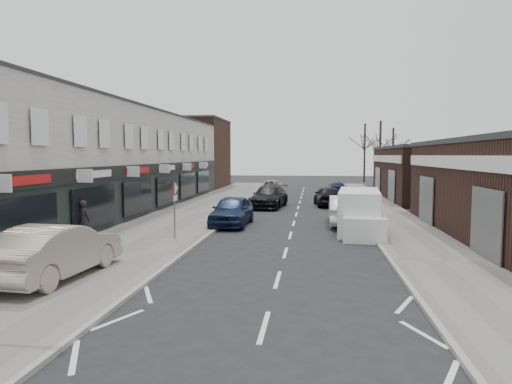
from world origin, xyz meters
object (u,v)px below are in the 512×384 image
(parked_car_right_b, at_px, (328,196))
(warning_sign, at_px, (175,193))
(parked_car_left_b, at_px, (269,197))
(white_van, at_px, (359,213))
(parked_car_right_c, at_px, (337,188))
(parked_car_right_a, at_px, (345,210))
(parked_car_left_a, at_px, (232,211))
(parked_car_left_c, at_px, (271,187))
(pedestrian, at_px, (84,219))
(sedan_on_pavement, at_px, (57,251))

(parked_car_right_b, bearing_deg, warning_sign, 59.00)
(warning_sign, xyz_separation_m, parked_car_left_b, (2.96, 13.86, -1.40))
(white_van, relative_size, parked_car_right_c, 1.33)
(parked_car_left_b, bearing_deg, parked_car_right_a, -51.43)
(parked_car_left_a, relative_size, parked_car_right_c, 1.14)
(parked_car_left_a, distance_m, parked_car_right_a, 6.38)
(parked_car_left_c, xyz_separation_m, parked_car_right_a, (6.06, -20.61, 0.16))
(warning_sign, bearing_deg, pedestrian, -169.85)
(white_van, height_order, pedestrian, white_van)
(sedan_on_pavement, relative_size, parked_car_left_a, 1.05)
(white_van, distance_m, parked_car_right_b, 12.37)
(parked_car_left_a, height_order, parked_car_right_c, parked_car_left_a)
(pedestrian, relative_size, parked_car_left_b, 0.32)
(white_van, xyz_separation_m, parked_car_left_c, (-6.57, 23.44, -0.35))
(warning_sign, relative_size, parked_car_left_a, 0.56)
(parked_car_left_a, bearing_deg, warning_sign, -108.71)
(white_van, relative_size, parked_car_left_a, 1.18)
(sedan_on_pavement, distance_m, parked_car_right_c, 34.56)
(parked_car_right_b, bearing_deg, parked_car_left_c, -69.50)
(sedan_on_pavement, bearing_deg, pedestrian, -65.05)
(white_van, bearing_deg, pedestrian, -157.85)
(parked_car_right_c, bearing_deg, parked_car_left_b, 68.04)
(warning_sign, relative_size, parked_car_left_b, 0.49)
(parked_car_left_a, bearing_deg, parked_car_right_b, 63.24)
(parked_car_right_a, distance_m, parked_car_right_b, 9.51)
(parked_car_right_a, bearing_deg, parked_car_left_a, 10.58)
(pedestrian, relative_size, parked_car_left_a, 0.37)
(pedestrian, xyz_separation_m, parked_car_left_a, (5.80, 5.56, -0.18))
(sedan_on_pavement, distance_m, pedestrian, 6.73)
(parked_car_left_a, relative_size, parked_car_left_b, 0.87)
(parked_car_left_c, bearing_deg, parked_car_right_b, -66.59)
(parked_car_left_a, xyz_separation_m, parked_car_right_b, (5.62, 10.56, -0.05))
(parked_car_right_b, bearing_deg, parked_car_right_a, 88.62)
(parked_car_left_a, bearing_deg, sedan_on_pavement, -104.73)
(white_van, xyz_separation_m, parked_car_left_b, (-5.60, 10.79, -0.22))
(sedan_on_pavement, xyz_separation_m, parked_car_left_b, (4.60, 20.87, -0.16))
(pedestrian, distance_m, parked_car_right_c, 29.57)
(parked_car_left_b, xyz_separation_m, parked_car_left_c, (-0.97, 12.65, -0.14))
(warning_sign, relative_size, parked_car_right_a, 0.54)
(sedan_on_pavement, bearing_deg, parked_car_right_a, -122.83)
(sedan_on_pavement, relative_size, parked_car_left_b, 0.92)
(pedestrian, height_order, parked_car_right_c, pedestrian)
(pedestrian, bearing_deg, parked_car_right_c, -95.32)
(parked_car_right_a, xyz_separation_m, parked_car_right_b, (-0.66, 9.49, -0.05))
(parked_car_left_c, distance_m, parked_car_right_b, 12.36)
(parked_car_left_b, xyz_separation_m, parked_car_right_c, (5.70, 12.11, -0.18))
(warning_sign, bearing_deg, parked_car_left_c, 85.72)
(white_van, bearing_deg, parked_car_left_c, 111.04)
(pedestrian, bearing_deg, warning_sign, -149.73)
(parked_car_left_c, relative_size, parked_car_right_a, 0.95)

